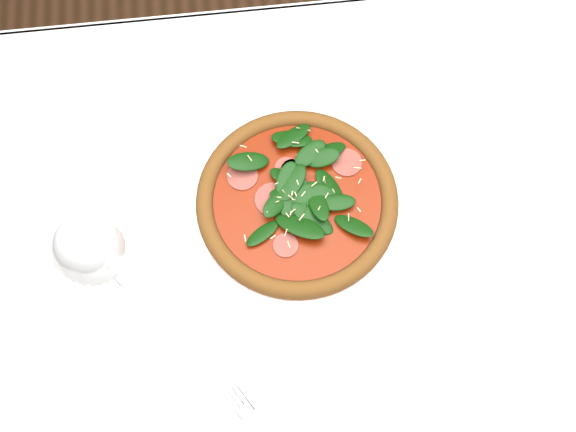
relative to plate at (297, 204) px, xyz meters
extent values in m
plane|color=brown|center=(0.05, -0.05, -0.76)|extent=(6.00, 6.00, 0.00)
cube|color=white|center=(0.05, -0.05, -0.03)|extent=(1.20, 0.80, 0.04)
cylinder|color=#4D381F|center=(-0.49, 0.29, -0.40)|extent=(0.06, 0.06, 0.71)
cylinder|color=#4D381F|center=(0.59, 0.29, -0.40)|extent=(0.06, 0.06, 0.71)
cube|color=white|center=(0.05, 0.35, -0.12)|extent=(1.20, 0.01, 0.22)
cylinder|color=white|center=(0.00, 0.00, 0.00)|extent=(0.32, 0.32, 0.01)
torus|color=white|center=(0.00, 0.00, 0.00)|extent=(0.32, 0.32, 0.01)
cylinder|color=#A05726|center=(0.00, 0.00, 0.01)|extent=(0.33, 0.33, 0.01)
torus|color=#AC6927|center=(0.00, 0.00, 0.02)|extent=(0.33, 0.33, 0.02)
cylinder|color=maroon|center=(0.00, 0.00, 0.02)|extent=(0.27, 0.27, 0.00)
cylinder|color=brown|center=(0.00, 0.00, 0.02)|extent=(0.24, 0.24, 0.00)
ellipsoid|color=#0F3C0B|center=(0.00, 0.00, 0.03)|extent=(0.26, 0.26, 0.02)
cylinder|color=beige|center=(0.00, 0.00, 0.03)|extent=(0.24, 0.24, 0.00)
cylinder|color=silver|center=(-0.25, -0.08, -0.01)|extent=(0.07, 0.07, 0.00)
cylinder|color=silver|center=(-0.25, -0.08, 0.05)|extent=(0.01, 0.01, 0.10)
ellipsoid|color=silver|center=(-0.25, -0.08, 0.14)|extent=(0.08, 0.08, 0.11)
cube|color=silver|center=(-0.10, -0.25, 0.01)|extent=(0.04, 0.05, 0.00)
camera|label=1|loc=(-0.05, -0.34, 0.82)|focal=40.00mm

